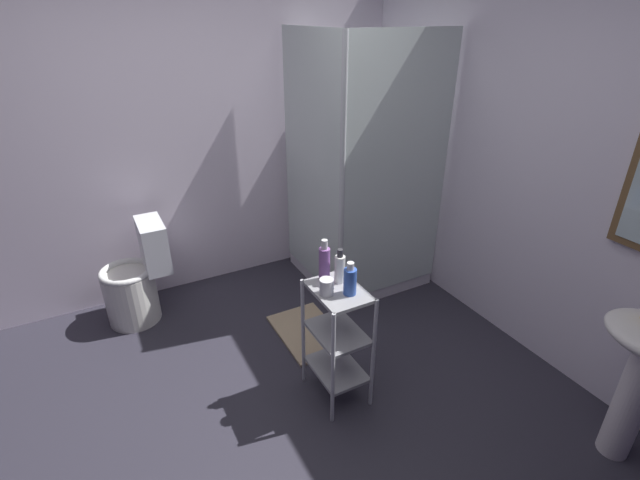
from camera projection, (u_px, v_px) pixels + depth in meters
The scene contains 11 objects.
ground_plane at pixel (280, 435), 2.51m from camera, with size 4.20×4.20×0.02m, color #2E2C37.
wall_back at pixel (556, 167), 2.71m from camera, with size 4.20×0.14×2.50m.
wall_left at pixel (174, 136), 3.40m from camera, with size 0.10×4.20×2.50m, color white.
shower_stall at pixel (356, 231), 3.74m from camera, with size 0.92×0.92×2.00m.
toilet at pixel (137, 281), 3.32m from camera, with size 0.37×0.49×0.76m.
storage_cart at pixel (337, 334), 2.59m from camera, with size 0.38×0.28×0.74m.
conditioner_bottle_purple at pixel (324, 263), 2.49m from camera, with size 0.06×0.06×0.25m.
lotion_bottle_white at pixel (340, 268), 2.49m from camera, with size 0.06×0.06×0.20m.
shampoo_bottle_blue at pixel (350, 281), 2.38m from camera, with size 0.07×0.07×0.19m.
rinse_cup at pixel (327, 287), 2.39m from camera, with size 0.08×0.08×0.09m, color silver.
bath_mat at pixel (308, 332), 3.29m from camera, with size 0.60×0.40×0.02m, color tan.
Camera 1 is at (1.65, -0.63, 2.09)m, focal length 25.45 mm.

